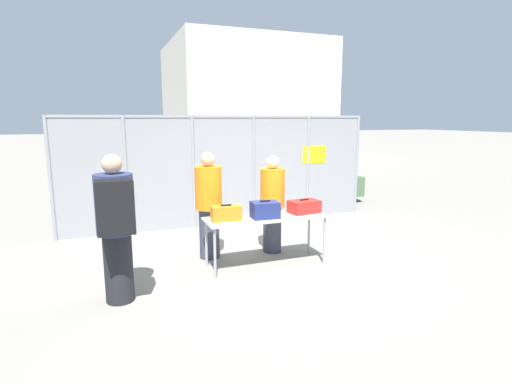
# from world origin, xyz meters

# --- Properties ---
(ground_plane) EXTENTS (120.00, 120.00, 0.00)m
(ground_plane) POSITION_xyz_m (0.00, 0.00, 0.00)
(ground_plane) COLOR gray
(fence_section) EXTENTS (6.68, 0.07, 2.33)m
(fence_section) POSITION_xyz_m (0.02, 2.52, 1.21)
(fence_section) COLOR gray
(fence_section) RESTS_ON ground_plane
(inspection_table) EXTENTS (1.90, 0.63, 0.77)m
(inspection_table) POSITION_xyz_m (-0.09, -0.03, 0.71)
(inspection_table) COLOR #B2B2AD
(inspection_table) RESTS_ON ground_plane
(suitcase_orange) EXTENTS (0.45, 0.23, 0.24)m
(suitcase_orange) POSITION_xyz_m (-0.72, -0.03, 0.88)
(suitcase_orange) COLOR orange
(suitcase_orange) RESTS_ON inspection_table
(suitcase_navy) EXTENTS (0.42, 0.30, 0.27)m
(suitcase_navy) POSITION_xyz_m (-0.13, -0.09, 0.90)
(suitcase_navy) COLOR navy
(suitcase_navy) RESTS_ON inspection_table
(suitcase_red) EXTENTS (0.51, 0.36, 0.23)m
(suitcase_red) POSITION_xyz_m (0.58, -0.01, 0.87)
(suitcase_red) COLOR red
(suitcase_red) RESTS_ON inspection_table
(traveler_hooded) EXTENTS (0.46, 0.71, 1.85)m
(traveler_hooded) POSITION_xyz_m (-2.28, -0.62, 1.02)
(traveler_hooded) COLOR black
(traveler_hooded) RESTS_ON ground_plane
(security_worker_near) EXTENTS (0.41, 0.41, 1.65)m
(security_worker_near) POSITION_xyz_m (0.25, 0.51, 0.85)
(security_worker_near) COLOR #383D4C
(security_worker_near) RESTS_ON ground_plane
(security_worker_far) EXTENTS (0.43, 0.43, 1.73)m
(security_worker_far) POSITION_xyz_m (-0.83, 0.60, 0.90)
(security_worker_far) COLOR #383D4C
(security_worker_far) RESTS_ON ground_plane
(utility_trailer) EXTENTS (4.32, 2.22, 0.70)m
(utility_trailer) POSITION_xyz_m (2.49, 4.08, 0.41)
(utility_trailer) COLOR #4C6B47
(utility_trailer) RESTS_ON ground_plane
(distant_hangar) EXTENTS (10.14, 10.07, 7.44)m
(distant_hangar) POSITION_xyz_m (7.35, 22.62, 3.72)
(distant_hangar) COLOR beige
(distant_hangar) RESTS_ON ground_plane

